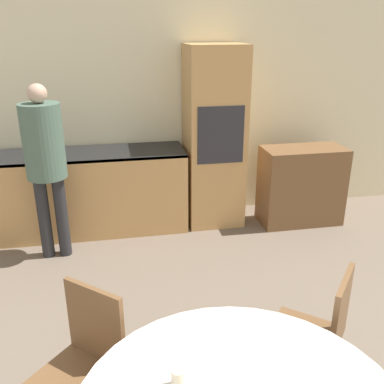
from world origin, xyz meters
The scene contains 8 objects.
wall_back centered at (0.00, 5.24, 1.30)m, with size 6.91×0.05×2.60m.
kitchen_counter centered at (-1.19, 4.89, 0.46)m, with size 2.82×0.60×0.89m.
oven_unit centered at (0.56, 4.90, 0.98)m, with size 0.61×0.59×1.97m.
sideboard centered at (1.54, 4.66, 0.44)m, with size 0.91×0.45×0.88m.
chair_far_left centered at (-0.76, 2.28, 0.50)m, with size 0.56×0.56×0.88m.
chair_far_right centered at (0.56, 2.25, 0.50)m, with size 0.56×0.56×0.88m.
person_standing centered at (-1.15, 4.37, 1.04)m, with size 0.36×0.36×1.67m.
cup centered at (-0.34, 1.77, 0.78)m, with size 0.06×0.06×0.09m.
Camera 1 is at (-0.54, 0.43, 2.13)m, focal length 40.00 mm.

